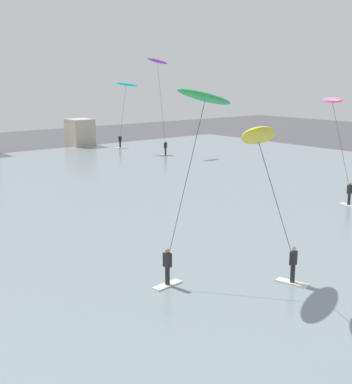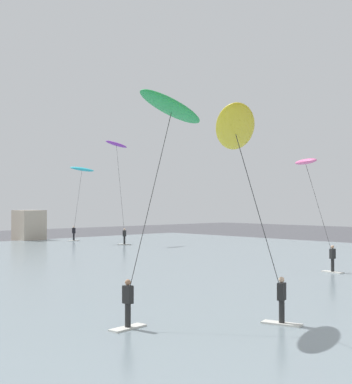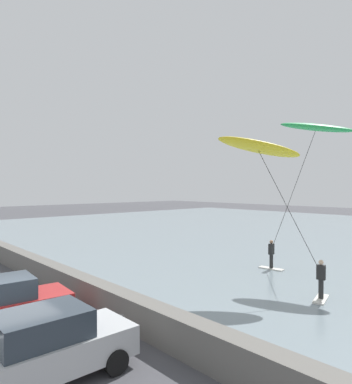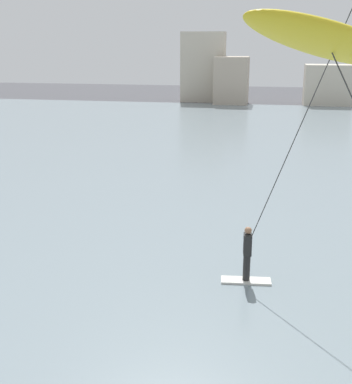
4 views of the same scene
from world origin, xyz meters
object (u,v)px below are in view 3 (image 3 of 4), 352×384
Objects in this scene: parked_car_red at (3,305)px; kitesurfer_green at (312,138)px; bollard_post at (121,332)px; kitesurfer_yellow at (262,155)px; parked_car_silver at (48,346)px.

kitesurfer_green is at bearing 75.10° from parked_car_red.
bollard_post is at bearing -90.38° from kitesurfer_green.
kitesurfer_green is (0.08, 11.87, 6.86)m from bollard_post.
kitesurfer_green reaches higher than kitesurfer_yellow.
kitesurfer_yellow is 4.03m from kitesurfer_green.
bollard_post is at bearing 95.06° from parked_car_silver.
bollard_post is 0.14× the size of kitesurfer_yellow.
kitesurfer_yellow reaches higher than parked_car_silver.
parked_car_red is 11.96m from kitesurfer_yellow.
parked_car_red is 1.03× the size of parked_car_silver.
kitesurfer_yellow is (-0.68, 10.29, 5.34)m from parked_car_silver.
parked_car_red and parked_car_silver have the same top height.
kitesurfer_green reaches higher than bollard_post.
kitesurfer_yellow is at bearing 72.72° from parked_car_red.
parked_car_silver is (3.85, -0.08, 0.00)m from parked_car_red.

